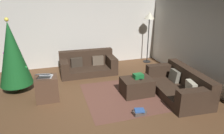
% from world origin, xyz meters
% --- Properties ---
extents(ground_plane, '(6.40, 6.40, 0.00)m').
position_xyz_m(ground_plane, '(0.00, 0.00, 0.00)').
color(ground_plane, brown).
extents(rear_partition, '(6.40, 0.12, 2.60)m').
position_xyz_m(rear_partition, '(0.00, 3.14, 1.30)').
color(rear_partition, beige).
rests_on(rear_partition, ground_plane).
extents(corner_partition, '(0.12, 6.40, 2.60)m').
position_xyz_m(corner_partition, '(3.14, 0.00, 1.30)').
color(corner_partition, beige).
rests_on(corner_partition, ground_plane).
extents(couch_left, '(1.75, 0.92, 0.69)m').
position_xyz_m(couch_left, '(0.32, 2.25, 0.27)').
color(couch_left, '#332319').
rests_on(couch_left, ground_plane).
extents(couch_right, '(1.05, 1.94, 0.66)m').
position_xyz_m(couch_right, '(2.25, 0.01, 0.26)').
color(couch_right, '#332319').
rests_on(couch_right, ground_plane).
extents(ottoman, '(0.76, 0.56, 0.43)m').
position_xyz_m(ottoman, '(1.21, 0.35, 0.21)').
color(ottoman, '#332319').
rests_on(ottoman, ground_plane).
extents(gift_box, '(0.25, 0.19, 0.12)m').
position_xyz_m(gift_box, '(1.25, 0.38, 0.49)').
color(gift_box, '#19662D').
rests_on(gift_box, ottoman).
extents(tv_remote, '(0.08, 0.17, 0.02)m').
position_xyz_m(tv_remote, '(1.26, 0.32, 0.44)').
color(tv_remote, black).
rests_on(tv_remote, ottoman).
extents(christmas_tree, '(0.82, 0.82, 1.90)m').
position_xyz_m(christmas_tree, '(-1.70, 1.48, 1.00)').
color(christmas_tree, brown).
rests_on(christmas_tree, ground_plane).
extents(side_table, '(0.52, 0.44, 0.59)m').
position_xyz_m(side_table, '(-0.95, 0.72, 0.30)').
color(side_table, '#4C3323').
rests_on(side_table, ground_plane).
extents(laptop, '(0.38, 0.43, 0.16)m').
position_xyz_m(laptop, '(-0.97, 0.67, 0.65)').
color(laptop, silver).
rests_on(laptop, side_table).
extents(book_stack, '(0.30, 0.22, 0.12)m').
position_xyz_m(book_stack, '(0.89, -0.53, 0.06)').
color(book_stack, '#4C423D').
rests_on(book_stack, ground_plane).
extents(corner_lamp, '(0.36, 0.36, 1.83)m').
position_xyz_m(corner_lamp, '(2.64, 2.65, 1.56)').
color(corner_lamp, black).
rests_on(corner_lamp, ground_plane).
extents(area_rug, '(2.60, 2.00, 0.01)m').
position_xyz_m(area_rug, '(1.21, 0.35, 0.00)').
color(area_rug, brown).
rests_on(area_rug, ground_plane).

